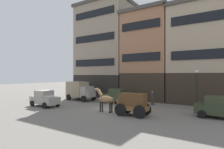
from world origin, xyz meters
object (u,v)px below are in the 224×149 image
Objects in this scene: delivery_truck_near at (80,90)px; sedan_light at (45,98)px; draft_horse at (105,99)px; pedestrian_officer at (152,97)px; streetlamp_curbside at (197,84)px; cargo_wagon at (132,103)px; sedan_dark at (116,96)px; sedan_parked_curb at (219,107)px.

sedan_light is at bearing -90.01° from delivery_truck_near.
draft_horse is 0.62× the size of sedan_light.
streetlamp_curbside is at bearing -4.28° from pedestrian_officer.
delivery_truck_near is at bearing -169.85° from pedestrian_officer.
cargo_wagon is 7.58m from streetlamp_curbside.
sedan_dark is 0.99× the size of sedan_light.
sedan_light is 0.99× the size of sedan_parked_curb.
sedan_light and sedan_parked_curb have the same top height.
sedan_dark is 4.51m from pedestrian_officer.
cargo_wagon is at bearing -46.70° from sedan_dark.
delivery_truck_near is at bearing 149.02° from draft_horse.
sedan_dark is at bearing 110.39° from draft_horse.
draft_horse is 9.96m from sedan_parked_curb.
streetlamp_curbside is (-2.15, 2.94, 1.76)m from sedan_parked_curb.
sedan_dark is at bearing 133.30° from cargo_wagon.
sedan_light is at bearing -173.08° from cargo_wagon.
sedan_light is at bearing -131.45° from sedan_dark.
draft_horse is 0.57× the size of streetlamp_curbside.
delivery_truck_near reaches higher than pedestrian_officer.
sedan_light is (-0.00, -5.85, -0.51)m from delivery_truck_near.
streetlamp_curbside is at bearing 26.00° from sedan_light.
delivery_truck_near is 1.18× the size of sedan_light.
sedan_dark and sedan_parked_curb have the same top height.
delivery_truck_near is 10.21m from pedestrian_officer.
delivery_truck_near is 1.17× the size of sedan_parked_curb.
cargo_wagon is 2.95m from draft_horse.
draft_horse is 6.82m from pedestrian_officer.
draft_horse reaches higher than sedan_parked_curb.
sedan_light is (-10.57, -1.28, -0.23)m from cargo_wagon.
pedestrian_officer is (-7.05, 3.31, 0.07)m from sedan_parked_curb.
delivery_truck_near is at bearing 89.99° from sedan_light.
cargo_wagon reaches higher than sedan_light.
streetlamp_curbside is (9.24, 0.83, 1.76)m from sedan_dark.
streetlamp_curbside is at bearing 5.47° from delivery_truck_near.
streetlamp_curbside reaches higher than draft_horse.
sedan_parked_curb is at bearing -10.49° from sedan_dark.
delivery_truck_near is 1.08× the size of streetlamp_curbside.
draft_horse is at bearing 9.53° from sedan_light.
delivery_truck_near reaches higher than draft_horse.
cargo_wagon is 1.27× the size of draft_horse.
streetlamp_curbside is (4.37, 6.00, 1.52)m from cargo_wagon.
cargo_wagon is 1.66× the size of pedestrian_officer.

